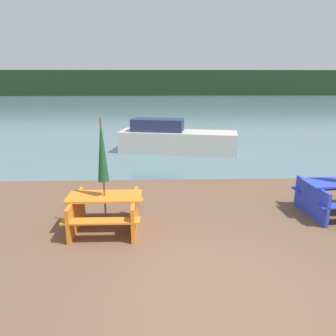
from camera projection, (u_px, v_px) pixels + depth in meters
ground_plane at (216, 293)px, 4.87m from camera, size 60.00×60.00×0.00m
water at (165, 107)px, 34.22m from camera, size 60.00×50.00×0.00m
far_treeline at (162, 83)px, 52.92m from camera, size 80.00×1.60×4.00m
picnic_table_orange at (105, 209)px, 6.80m from camera, size 1.51×1.39×0.75m
umbrella_darkgreen at (102, 151)px, 6.46m from camera, size 0.23×0.23×2.33m
boat at (175, 139)px, 13.70m from camera, size 5.00×2.24×1.39m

